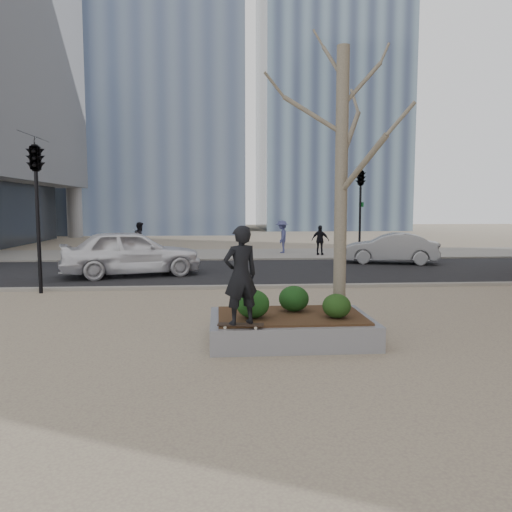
{
  "coord_description": "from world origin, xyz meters",
  "views": [
    {
      "loc": [
        -0.34,
        -9.13,
        2.51
      ],
      "look_at": [
        0.5,
        2.0,
        1.4
      ],
      "focal_mm": 35.0,
      "sensor_mm": 36.0,
      "label": 1
    }
  ],
  "objects": [
    {
      "name": "ground",
      "position": [
        0.0,
        0.0,
        0.0
      ],
      "size": [
        120.0,
        120.0,
        0.0
      ],
      "primitive_type": "plane",
      "color": "tan",
      "rests_on": "ground"
    },
    {
      "name": "street",
      "position": [
        0.0,
        10.0,
        0.01
      ],
      "size": [
        60.0,
        8.0,
        0.02
      ],
      "primitive_type": "cube",
      "color": "black",
      "rests_on": "ground"
    },
    {
      "name": "far_sidewalk",
      "position": [
        0.0,
        17.0,
        0.01
      ],
      "size": [
        60.0,
        6.0,
        0.02
      ],
      "primitive_type": "cube",
      "color": "gray",
      "rests_on": "ground"
    },
    {
      "name": "planter",
      "position": [
        1.0,
        0.0,
        0.23
      ],
      "size": [
        3.0,
        2.0,
        0.45
      ],
      "primitive_type": "cube",
      "color": "gray",
      "rests_on": "ground"
    },
    {
      "name": "planter_mulch",
      "position": [
        1.0,
        0.0,
        0.47
      ],
      "size": [
        2.7,
        1.7,
        0.04
      ],
      "primitive_type": "cube",
      "color": "#382314",
      "rests_on": "planter"
    },
    {
      "name": "sycamore_tree",
      "position": [
        2.0,
        0.3,
        3.79
      ],
      "size": [
        2.8,
        2.8,
        6.6
      ],
      "primitive_type": null,
      "color": "gray",
      "rests_on": "planter_mulch"
    },
    {
      "name": "shrub_left",
      "position": [
        0.27,
        -0.23,
        0.75
      ],
      "size": [
        0.61,
        0.61,
        0.52
      ],
      "primitive_type": "ellipsoid",
      "color": "#173D13",
      "rests_on": "planter_mulch"
    },
    {
      "name": "shrub_middle",
      "position": [
        1.1,
        0.29,
        0.74
      ],
      "size": [
        0.58,
        0.58,
        0.5
      ],
      "primitive_type": "ellipsoid",
      "color": "#113512",
      "rests_on": "planter_mulch"
    },
    {
      "name": "shrub_right",
      "position": [
        1.8,
        -0.34,
        0.71
      ],
      "size": [
        0.52,
        0.52,
        0.44
      ],
      "primitive_type": "ellipsoid",
      "color": "#173611",
      "rests_on": "planter_mulch"
    },
    {
      "name": "skateboard",
      "position": [
        0.03,
        -0.83,
        0.49
      ],
      "size": [
        0.8,
        0.31,
        0.08
      ],
      "primitive_type": null,
      "rotation": [
        0.0,
        0.0,
        -0.15
      ],
      "color": "black",
      "rests_on": "planter"
    },
    {
      "name": "skateboarder",
      "position": [
        0.03,
        -0.83,
        1.36
      ],
      "size": [
        0.71,
        0.59,
        1.67
      ],
      "primitive_type": "imported",
      "rotation": [
        0.0,
        0.0,
        3.51
      ],
      "color": "black",
      "rests_on": "skateboard"
    },
    {
      "name": "police_car",
      "position": [
        -3.48,
        9.03,
        0.86
      ],
      "size": [
        5.28,
        3.25,
        1.68
      ],
      "primitive_type": "imported",
      "rotation": [
        0.0,
        0.0,
        1.85
      ],
      "color": "white",
      "rests_on": "street"
    },
    {
      "name": "car_silver",
      "position": [
        7.19,
        12.16,
        0.68
      ],
      "size": [
        4.27,
        2.49,
        1.33
      ],
      "primitive_type": "imported",
      "rotation": [
        0.0,
        0.0,
        4.43
      ],
      "color": "gray",
      "rests_on": "street"
    },
    {
      "name": "pedestrian_a",
      "position": [
        -4.38,
        17.04,
        0.86
      ],
      "size": [
        0.73,
        0.89,
        1.68
      ],
      "primitive_type": "imported",
      "rotation": [
        0.0,
        0.0,
        1.69
      ],
      "color": "black",
      "rests_on": "far_sidewalk"
    },
    {
      "name": "pedestrian_b",
      "position": [
        3.06,
        17.38,
        0.9
      ],
      "size": [
        0.87,
        1.24,
        1.75
      ],
      "primitive_type": "imported",
      "rotation": [
        0.0,
        0.0,
        4.51
      ],
      "color": "#484D83",
      "rests_on": "far_sidewalk"
    },
    {
      "name": "pedestrian_c",
      "position": [
        4.86,
        16.05,
        0.79
      ],
      "size": [
        0.97,
        0.7,
        1.53
      ],
      "primitive_type": "imported",
      "rotation": [
        0.0,
        0.0,
        2.73
      ],
      "color": "black",
      "rests_on": "far_sidewalk"
    },
    {
      "name": "traffic_light_near",
      "position": [
        -5.5,
        5.6,
        2.25
      ],
      "size": [
        0.6,
        2.48,
        4.5
      ],
      "primitive_type": null,
      "color": "black",
      "rests_on": "ground"
    },
    {
      "name": "traffic_light_far",
      "position": [
        6.5,
        14.6,
        2.25
      ],
      "size": [
        0.6,
        2.48,
        4.5
      ],
      "primitive_type": null,
      "color": "black",
      "rests_on": "ground"
    },
    {
      "name": "building_glass_a",
      "position": [
        -6.0,
        42.0,
        22.5
      ],
      "size": [
        16.0,
        16.0,
        45.0
      ],
      "primitive_type": "cube",
      "color": "slate",
      "rests_on": "ground"
    }
  ]
}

